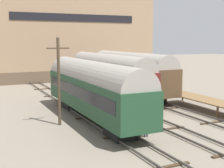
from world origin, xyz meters
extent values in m
plane|color=slate|center=(0.00, 0.00, 0.00)|extent=(200.00, 200.00, 0.00)
cube|color=#4C4742|center=(-5.06, 0.00, 0.18)|extent=(0.08, 60.00, 0.16)
cube|color=#4C4742|center=(-3.63, 0.00, 0.18)|extent=(0.08, 60.00, 0.16)
cube|color=#3D2D1E|center=(-4.34, -9.00, 0.05)|extent=(2.60, 0.24, 0.10)
cube|color=#3D2D1E|center=(-4.34, -3.00, 0.05)|extent=(2.60, 0.24, 0.10)
cube|color=#3D2D1E|center=(-4.34, 3.00, 0.05)|extent=(2.60, 0.24, 0.10)
cube|color=#3D2D1E|center=(-4.34, 9.00, 0.05)|extent=(2.60, 0.24, 0.10)
cube|color=#3D2D1E|center=(-4.34, 15.00, 0.05)|extent=(2.60, 0.24, 0.10)
cube|color=#3D2D1E|center=(-4.34, 21.00, 0.05)|extent=(2.60, 0.24, 0.10)
cube|color=#3D2D1E|center=(-4.34, 27.00, 0.05)|extent=(2.60, 0.24, 0.10)
cube|color=#4C4742|center=(-0.72, 0.00, 0.18)|extent=(0.08, 60.00, 0.16)
cube|color=#4C4742|center=(0.72, 0.00, 0.18)|extent=(0.08, 60.00, 0.16)
cube|color=#3D2D1E|center=(0.00, -3.00, 0.05)|extent=(2.60, 0.24, 0.10)
cube|color=#3D2D1E|center=(0.00, 3.00, 0.05)|extent=(2.60, 0.24, 0.10)
cube|color=#3D2D1E|center=(0.00, 9.00, 0.05)|extent=(2.60, 0.24, 0.10)
cube|color=#3D2D1E|center=(0.00, 15.00, 0.05)|extent=(2.60, 0.24, 0.10)
cube|color=#3D2D1E|center=(0.00, 21.00, 0.05)|extent=(2.60, 0.24, 0.10)
cube|color=#3D2D1E|center=(0.00, 27.00, 0.05)|extent=(2.60, 0.24, 0.10)
cube|color=#4C4742|center=(3.63, 0.00, 0.18)|extent=(0.08, 60.00, 0.16)
cube|color=#4C4742|center=(5.06, 0.00, 0.18)|extent=(0.08, 60.00, 0.16)
cube|color=#3D2D1E|center=(4.34, -3.00, 0.05)|extent=(2.60, 0.24, 0.10)
cube|color=#3D2D1E|center=(4.34, 3.00, 0.05)|extent=(2.60, 0.24, 0.10)
cube|color=#3D2D1E|center=(4.34, 9.00, 0.05)|extent=(2.60, 0.24, 0.10)
cube|color=#3D2D1E|center=(4.34, 15.00, 0.05)|extent=(2.60, 0.24, 0.10)
cube|color=#3D2D1E|center=(4.34, 21.00, 0.05)|extent=(2.60, 0.24, 0.10)
cube|color=#3D2D1E|center=(4.34, 27.00, 0.05)|extent=(2.60, 0.24, 0.10)
cube|color=black|center=(0.00, 14.13, 0.50)|extent=(1.80, 2.40, 1.00)
cube|color=black|center=(0.00, 3.43, 0.50)|extent=(1.80, 2.40, 1.00)
cube|color=#5B1919|center=(0.00, 8.78, 2.49)|extent=(2.89, 16.46, 2.98)
cube|color=black|center=(0.00, 8.78, 2.85)|extent=(2.93, 15.14, 1.07)
cylinder|color=gray|center=(0.00, 8.78, 3.98)|extent=(2.75, 16.13, 2.75)
cube|color=black|center=(-4.34, 7.72, 0.50)|extent=(1.80, 2.40, 1.00)
cube|color=black|center=(-4.34, -3.18, 0.50)|extent=(1.80, 2.40, 1.00)
cube|color=#1E4228|center=(-4.34, 2.27, 2.33)|extent=(3.05, 16.78, 2.65)
cube|color=black|center=(-4.34, 2.27, 2.64)|extent=(3.09, 15.43, 0.95)
cylinder|color=gray|center=(-4.34, 2.27, 3.65)|extent=(2.90, 16.44, 2.90)
cube|color=black|center=(4.34, 17.16, 0.50)|extent=(1.80, 2.40, 1.00)
cube|color=black|center=(4.34, 6.16, 0.50)|extent=(1.80, 2.40, 1.00)
cube|color=#4C3823|center=(4.34, 11.66, 2.45)|extent=(3.10, 16.91, 2.90)
cube|color=black|center=(4.34, 11.66, 2.80)|extent=(3.14, 15.56, 1.05)
cylinder|color=gray|center=(4.34, 11.66, 3.90)|extent=(2.94, 16.58, 2.94)
cylinder|color=brown|center=(5.81, 5.82, 0.52)|extent=(0.20, 0.20, 1.04)
cylinder|color=brown|center=(8.05, 5.82, 0.52)|extent=(0.20, 0.20, 1.04)
cylinder|color=brown|center=(5.81, -1.94, 0.52)|extent=(0.20, 0.20, 1.04)
cylinder|color=#282833|center=(-2.80, -3.84, 0.40)|extent=(0.12, 0.12, 0.79)
cylinder|color=#282833|center=(-2.60, -3.84, 0.40)|extent=(0.12, 0.12, 0.79)
cylinder|color=#4C382D|center=(-2.70, -3.84, 1.13)|extent=(0.32, 0.32, 0.66)
sphere|color=tan|center=(-2.70, -3.84, 1.56)|extent=(0.22, 0.22, 0.22)
cylinder|color=#473828|center=(-7.38, 1.88, 3.53)|extent=(0.24, 0.24, 7.06)
cube|color=#473828|center=(-7.38, 1.88, 6.21)|extent=(1.80, 0.12, 0.12)
cube|color=brown|center=(2.69, 33.13, 0.95)|extent=(29.81, 11.81, 1.91)
cube|color=#9E7F60|center=(2.69, 33.13, 10.48)|extent=(29.81, 11.81, 17.15)
cube|color=black|center=(2.69, 27.18, 10.48)|extent=(20.87, 0.10, 1.20)
camera|label=1|loc=(-14.04, -22.26, 6.84)|focal=50.00mm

